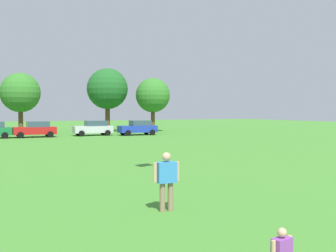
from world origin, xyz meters
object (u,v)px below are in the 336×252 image
at_px(tree_far_right, 153,95).
at_px(adult_bystander, 166,176).
at_px(parked_car_silver_3, 93,128).
at_px(parked_car_blue_4, 138,128).
at_px(parked_car_red_2, 35,129).
at_px(tree_center, 20,93).
at_px(tree_right, 107,89).

bearing_deg(tree_far_right, adult_bystander, -112.87).
height_order(adult_bystander, parked_car_silver_3, parked_car_silver_3).
xyz_separation_m(parked_car_silver_3, tree_far_right, (9.42, 4.98, 3.97)).
bearing_deg(parked_car_blue_4, parked_car_red_2, -5.67).
bearing_deg(parked_car_silver_3, adult_bystander, 78.39).
xyz_separation_m(parked_car_silver_3, tree_center, (-7.12, 6.05, 4.04)).
bearing_deg(parked_car_blue_4, tree_far_right, -125.89).
relative_size(parked_car_silver_3, tree_right, 0.51).
relative_size(adult_bystander, tree_far_right, 0.23).
bearing_deg(tree_far_right, parked_car_red_2, -161.67).
bearing_deg(parked_car_red_2, adult_bystander, 88.80).
relative_size(adult_bystander, parked_car_red_2, 0.38).
bearing_deg(parked_car_red_2, tree_far_right, -161.67).
distance_m(parked_car_red_2, parked_car_silver_3, 6.26).
bearing_deg(parked_car_silver_3, parked_car_red_2, 1.89).
bearing_deg(parked_car_silver_3, tree_center, -40.37).
distance_m(adult_bystander, parked_car_silver_3, 34.57).
bearing_deg(tree_right, parked_car_silver_3, -118.52).
xyz_separation_m(parked_car_red_2, tree_right, (10.00, 7.10, 4.78)).
relative_size(adult_bystander, parked_car_silver_3, 0.38).
height_order(parked_car_silver_3, tree_far_right, tree_far_right).
xyz_separation_m(parked_car_blue_4, tree_right, (-1.12, 8.20, 4.78)).
relative_size(tree_right, tree_far_right, 1.17).
height_order(adult_bystander, tree_center, tree_center).
relative_size(adult_bystander, tree_center, 0.23).
relative_size(parked_car_red_2, parked_car_blue_4, 1.00).
bearing_deg(parked_car_silver_3, tree_right, -118.52).
height_order(adult_bystander, tree_far_right, tree_far_right).
bearing_deg(parked_car_blue_4, adult_bystander, 70.03).
xyz_separation_m(parked_car_silver_3, parked_car_blue_4, (4.87, -1.31, 0.00)).
height_order(parked_car_red_2, tree_right, tree_right).
height_order(adult_bystander, parked_car_blue_4, parked_car_blue_4).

